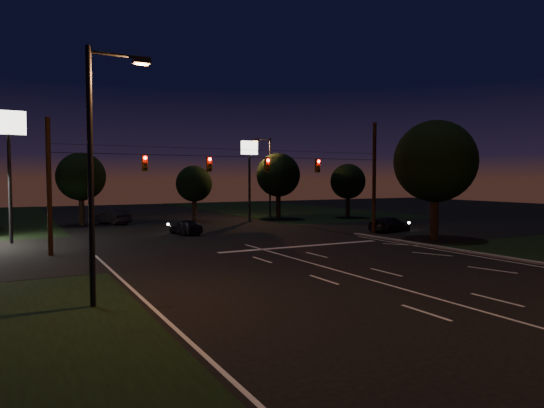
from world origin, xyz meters
TOP-DOWN VIEW (x-y plane):
  - ground at (0.00, 0.00)m, footprint 140.00×140.00m
  - cross_street_right at (20.00, 16.00)m, footprint 20.00×16.00m
  - edge_line_left at (-9.70, -6.00)m, footprint 0.14×40.00m
  - center_line at (0.00, -6.00)m, footprint 0.14×40.00m
  - stop_bar at (3.00, 11.50)m, footprint 12.00×0.50m
  - utility_pole_right at (12.00, 15.00)m, footprint 0.30×0.30m
  - utility_pole_left at (-12.00, 15.00)m, footprint 0.28×0.28m
  - signal_span at (-0.00, 14.96)m, footprint 24.00×0.40m
  - pole_sign_left_near at (-14.00, 22.00)m, footprint 2.20×0.30m
  - pole_sign_right at (8.00, 30.00)m, footprint 1.80×0.30m
  - street_light_left at (-11.24, 2.00)m, footprint 2.20×0.35m
  - street_light_right_far at (11.24, 32.00)m, footprint 2.20×0.35m
  - tree_right_near at (13.53, 10.17)m, footprint 6.00×6.00m
  - tree_far_b at (-7.98, 34.13)m, footprint 4.60×4.60m
  - tree_far_c at (3.02, 33.10)m, footprint 3.80×3.80m
  - tree_far_d at (12.02, 31.13)m, footprint 4.80×4.80m
  - tree_far_e at (20.02, 29.11)m, footprint 4.00×4.00m
  - car_oncoming_a at (-1.65, 21.80)m, footprint 1.99×3.82m
  - car_oncoming_b at (-5.15, 33.86)m, footprint 2.91×4.76m
  - car_cross at (14.08, 15.43)m, footprint 4.64×2.71m

SIDE VIEW (x-z plane):
  - ground at x=0.00m, z-range 0.00..0.00m
  - cross_street_right at x=20.00m, z-range -0.01..0.01m
  - utility_pole_right at x=12.00m, z-range -4.50..4.50m
  - utility_pole_left at x=-12.00m, z-range -4.00..4.00m
  - edge_line_left at x=-9.70m, z-range 0.00..0.01m
  - center_line at x=0.00m, z-range 0.00..0.01m
  - stop_bar at x=3.00m, z-range 0.00..0.01m
  - car_oncoming_a at x=-1.65m, z-range 0.00..1.24m
  - car_cross at x=14.08m, z-range 0.00..1.26m
  - car_oncoming_b at x=-5.15m, z-range 0.00..1.48m
  - tree_far_c at x=3.02m, z-range 0.97..6.83m
  - tree_far_e at x=20.02m, z-range 1.03..7.20m
  - tree_far_b at x=-7.98m, z-range 1.12..8.10m
  - tree_far_d at x=12.02m, z-range 1.18..8.47m
  - street_light_left at x=-11.24m, z-range 0.74..9.74m
  - street_light_right_far at x=11.24m, z-range 0.74..9.74m
  - signal_span at x=0.00m, z-range 4.72..6.28m
  - tree_right_near at x=13.53m, z-range 1.30..10.06m
  - pole_sign_right at x=8.00m, z-range 2.04..10.44m
  - pole_sign_left_near at x=-14.00m, z-range 2.43..11.53m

